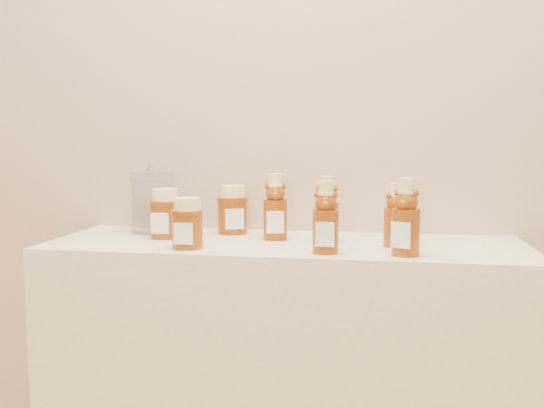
% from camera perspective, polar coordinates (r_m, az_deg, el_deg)
% --- Properties ---
extents(wall_back, '(3.50, 0.02, 2.70)m').
position_cam_1_polar(wall_back, '(1.72, 2.29, 12.47)').
color(wall_back, tan).
rests_on(wall_back, ground).
extents(bear_bottle_back_left, '(0.08, 0.08, 0.19)m').
position_cam_1_polar(bear_bottle_back_left, '(1.56, 0.32, 0.15)').
color(bear_bottle_back_left, '#6C2A08').
rests_on(bear_bottle_back_left, display_table).
extents(bear_bottle_back_mid, '(0.07, 0.07, 0.19)m').
position_cam_1_polar(bear_bottle_back_mid, '(1.53, 5.18, -0.10)').
color(bear_bottle_back_mid, '#6C2A08').
rests_on(bear_bottle_back_mid, display_table).
extents(bear_bottle_back_right, '(0.08, 0.08, 0.17)m').
position_cam_1_polar(bear_bottle_back_right, '(1.49, 11.55, -0.64)').
color(bear_bottle_back_right, '#6C2A08').
rests_on(bear_bottle_back_right, display_table).
extents(bear_bottle_front_left, '(0.07, 0.07, 0.19)m').
position_cam_1_polar(bear_bottle_front_left, '(1.38, 5.08, -0.79)').
color(bear_bottle_front_left, '#6C2A08').
rests_on(bear_bottle_front_left, display_table).
extents(bear_bottle_front_right, '(0.09, 0.09, 0.20)m').
position_cam_1_polar(bear_bottle_front_right, '(1.38, 12.52, -0.74)').
color(bear_bottle_front_right, '#6C2A08').
rests_on(bear_bottle_front_right, display_table).
extents(honey_jar_left, '(0.09, 0.09, 0.13)m').
position_cam_1_polar(honey_jar_left, '(1.62, -9.99, -0.88)').
color(honey_jar_left, '#6C2A08').
rests_on(honey_jar_left, display_table).
extents(honey_jar_back, '(0.11, 0.11, 0.13)m').
position_cam_1_polar(honey_jar_back, '(1.67, -3.74, -0.52)').
color(honey_jar_back, '#6C2A08').
rests_on(honey_jar_back, display_table).
extents(honey_jar_front, '(0.08, 0.08, 0.12)m').
position_cam_1_polar(honey_jar_front, '(1.46, -7.96, -1.80)').
color(honey_jar_front, '#6C2A08').
rests_on(honey_jar_front, display_table).
extents(glass_canister, '(0.12, 0.12, 0.18)m').
position_cam_1_polar(glass_canister, '(1.72, -11.26, 0.38)').
color(glass_canister, white).
rests_on(glass_canister, display_table).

